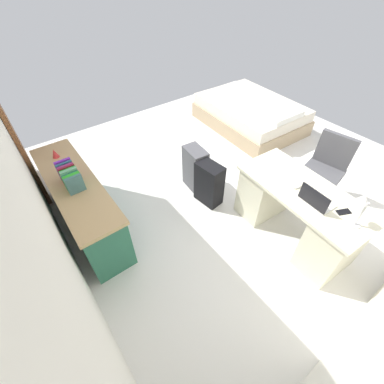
{
  "coord_description": "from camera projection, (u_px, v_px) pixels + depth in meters",
  "views": [
    {
      "loc": [
        -1.95,
        2.22,
        2.63
      ],
      "look_at": [
        -0.28,
        0.96,
        0.6
      ],
      "focal_mm": 24.24,
      "sensor_mm": 36.0,
      "label": 1
    }
  ],
  "objects": [
    {
      "name": "desk",
      "position": [
        296.0,
        213.0,
        2.97
      ],
      "size": [
        1.48,
        0.75,
        0.75
      ],
      "color": "beige",
      "rests_on": "ground_plane"
    },
    {
      "name": "computer_mouse",
      "position": [
        297.0,
        186.0,
        2.75
      ],
      "size": [
        0.07,
        0.1,
        0.03
      ],
      "primitive_type": "ellipsoid",
      "rotation": [
        0.0,
        0.0,
        -0.07
      ],
      "color": "white",
      "rests_on": "desk"
    },
    {
      "name": "book_row",
      "position": [
        71.0,
        177.0,
        2.74
      ],
      "size": [
        0.35,
        0.17,
        0.22
      ],
      "color": "#3D6666",
      "rests_on": "credenza"
    },
    {
      "name": "desk_lamp",
      "position": [
        362.0,
        203.0,
        2.24
      ],
      "size": [
        0.16,
        0.11,
        0.34
      ],
      "color": "silver",
      "rests_on": "desk"
    },
    {
      "name": "suitcase_spare_grey",
      "position": [
        195.0,
        169.0,
        3.66
      ],
      "size": [
        0.38,
        0.25,
        0.64
      ],
      "primitive_type": "cube",
      "rotation": [
        0.0,
        0.0,
        -0.09
      ],
      "color": "#4C4C51",
      "rests_on": "ground_plane"
    },
    {
      "name": "wall_back",
      "position": [
        18.0,
        177.0,
        1.93
      ],
      "size": [
        4.4,
        0.1,
        2.73
      ],
      "primitive_type": "cube",
      "color": "white",
      "rests_on": "ground_plane"
    },
    {
      "name": "cell_phone_near_laptop",
      "position": [
        344.0,
        212.0,
        2.5
      ],
      "size": [
        0.12,
        0.15,
        0.01
      ],
      "primitive_type": "cube",
      "rotation": [
        0.0,
        0.0,
        -0.45
      ],
      "color": "black",
      "rests_on": "desk"
    },
    {
      "name": "figurine_small",
      "position": [
        55.0,
        153.0,
        3.13
      ],
      "size": [
        0.08,
        0.08,
        0.11
      ],
      "primitive_type": "cone",
      "color": "red",
      "rests_on": "credenza"
    },
    {
      "name": "bed",
      "position": [
        251.0,
        114.0,
        4.98
      ],
      "size": [
        1.96,
        1.49,
        0.58
      ],
      "color": "tan",
      "rests_on": "ground_plane"
    },
    {
      "name": "door_wooden",
      "position": [
        9.0,
        125.0,
        3.15
      ],
      "size": [
        0.88,
        0.05,
        2.04
      ],
      "primitive_type": "cube",
      "color": "brown",
      "rests_on": "ground_plane"
    },
    {
      "name": "ground_plane",
      "position": [
        231.0,
        183.0,
        3.91
      ],
      "size": [
        5.75,
        5.75,
        0.0
      ],
      "primitive_type": "plane",
      "color": "silver"
    },
    {
      "name": "laptop",
      "position": [
        316.0,
        200.0,
        2.55
      ],
      "size": [
        0.32,
        0.24,
        0.21
      ],
      "color": "silver",
      "rests_on": "desk"
    },
    {
      "name": "suitcase_black",
      "position": [
        209.0,
        184.0,
        3.45
      ],
      "size": [
        0.38,
        0.26,
        0.61
      ],
      "primitive_type": "cube",
      "rotation": [
        0.0,
        0.0,
        0.12
      ],
      "color": "black",
      "rests_on": "ground_plane"
    },
    {
      "name": "credenza",
      "position": [
        82.0,
        204.0,
        3.1
      ],
      "size": [
        1.8,
        0.48,
        0.73
      ],
      "color": "#28664C",
      "rests_on": "ground_plane"
    },
    {
      "name": "office_chair",
      "position": [
        322.0,
        174.0,
        3.43
      ],
      "size": [
        0.53,
        0.53,
        0.94
      ],
      "color": "black",
      "rests_on": "ground_plane"
    }
  ]
}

